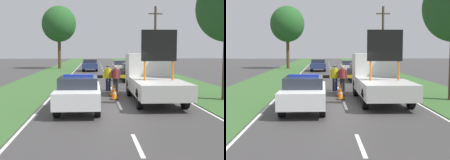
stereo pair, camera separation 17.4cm
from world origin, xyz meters
TOP-DOWN VIEW (x-y plane):
  - ground_plane at (0.00, 0.00)m, footprint 160.00×160.00m
  - lane_markings at (0.00, 15.58)m, footprint 7.20×68.98m
  - grass_verge_left at (-5.64, 20.00)m, footprint 3.98×120.00m
  - grass_verge_right at (5.64, 20.00)m, footprint 3.98×120.00m
  - police_car at (-1.83, -0.23)m, footprint 1.80×4.58m
  - work_truck at (1.83, 2.45)m, footprint 2.27×6.28m
  - road_barrier at (-0.03, 6.63)m, footprint 3.43×0.08m
  - police_officer at (-0.28, 6.06)m, footprint 0.58×0.37m
  - pedestrian_civilian at (0.18, 5.81)m, footprint 0.58×0.37m
  - traffic_cone_near_police at (-0.11, 2.57)m, footprint 0.41×0.41m
  - traffic_cone_centre_front at (-2.80, 4.06)m, footprint 0.48×0.48m
  - traffic_cone_near_truck at (-1.17, 5.52)m, footprint 0.48×0.48m
  - traffic_cone_behind_barrier at (-0.07, 3.89)m, footprint 0.49×0.49m
  - traffic_cone_lane_edge at (-1.97, 7.09)m, footprint 0.51×0.51m
  - queued_car_sedan_black at (2.02, 12.37)m, footprint 1.78×4.39m
  - queued_car_van_white at (1.71, 18.71)m, footprint 1.82×3.99m
  - queued_car_hatch_blue at (-1.64, 24.85)m, footprint 1.85×4.25m
  - roadside_tree_near_right at (-5.90, 29.93)m, footprint 4.64×4.64m
  - utility_pole at (4.15, 13.47)m, footprint 1.20×0.20m

SIDE VIEW (x-z plane):
  - ground_plane at x=0.00m, z-range 0.00..0.00m
  - lane_markings at x=0.00m, z-range 0.00..0.01m
  - grass_verge_left at x=-5.64m, z-range 0.00..0.03m
  - grass_verge_right at x=5.64m, z-range 0.00..0.03m
  - traffic_cone_near_police at x=-0.11m, z-range 0.00..0.57m
  - traffic_cone_near_truck at x=-1.17m, z-range 0.00..0.66m
  - traffic_cone_centre_front at x=-2.80m, z-range 0.00..0.66m
  - traffic_cone_behind_barrier at x=-0.07m, z-range 0.00..0.67m
  - traffic_cone_lane_edge at x=-1.97m, z-range 0.00..0.70m
  - queued_car_sedan_black at x=2.02m, z-range 0.03..1.49m
  - queued_car_hatch_blue at x=-1.64m, z-range 0.04..1.49m
  - police_car at x=-1.83m, z-range 0.00..1.55m
  - road_barrier at x=-0.03m, z-range 0.32..1.27m
  - queued_car_van_white at x=1.71m, z-range 0.05..1.54m
  - pedestrian_civilian at x=0.18m, z-range 0.14..1.75m
  - police_officer at x=-0.28m, z-range 0.15..1.76m
  - work_truck at x=1.83m, z-range -0.61..2.89m
  - utility_pole at x=4.15m, z-range 0.11..6.42m
  - roadside_tree_near_right at x=-5.90m, z-range 1.81..10.37m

